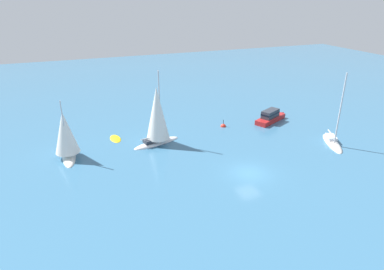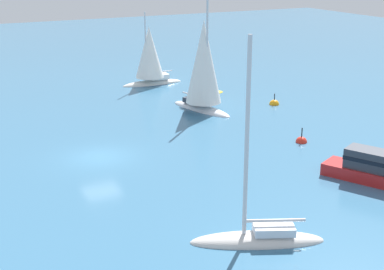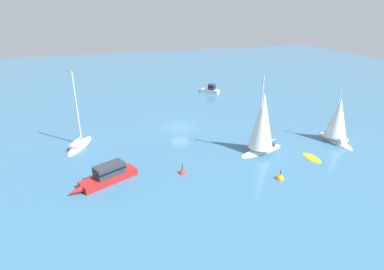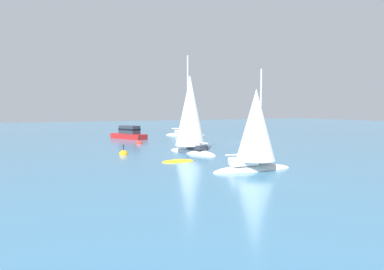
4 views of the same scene
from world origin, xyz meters
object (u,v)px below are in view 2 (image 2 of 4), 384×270
Objects in this scene: ketch at (150,58)px; mooring_buoy at (301,142)px; skiff at (210,93)px; channel_buoy at (274,105)px; ketch_1 at (258,237)px; powerboat at (377,170)px; sailboat at (203,68)px.

mooring_buoy is (2.32, -22.39, -2.74)m from ketch.
channel_buoy reaches higher than skiff.
channel_buoy is (6.70, -12.70, -2.75)m from ketch.
ketch reaches higher than mooring_buoy.
mooring_buoy is (10.95, 10.97, -0.23)m from ketch_1.
ketch_1 is at bearing -134.97° from mooring_buoy.
mooring_buoy reaches higher than skiff.
powerboat is 0.72× the size of ketch_1.
ketch is at bearing 116.34° from skiff.
channel_buoy is (6.63, -1.23, -3.68)m from sailboat.
ketch is 0.77× the size of ketch_1.
skiff is 16.14m from mooring_buoy.
skiff is 2.00× the size of mooring_buoy.
ketch is 34.54m from ketch_1.
channel_buoy is at bearing 138.08° from powerboat.
mooring_buoy is (-1.23, -16.09, 0.01)m from skiff.
ketch is 7.73m from skiff.
ketch is at bearing 157.05° from powerboat.
mooring_buoy is at bearing -114.34° from channel_buoy.
powerboat is 8.09m from mooring_buoy.
ketch_1 reaches higher than skiff.
ketch is 11.51m from sailboat.
powerboat reaches higher than skiff.
mooring_buoy is at bearing 97.53° from ketch.
powerboat is at bearing -139.61° from ketch_1.
ketch is at bearing -80.01° from ketch_1.
sailboat reaches higher than skiff.
mooring_buoy is at bearing -110.47° from ketch_1.
sailboat is 11.73m from mooring_buoy.
powerboat is at bearing -10.63° from sailboat.
powerboat is 19.23m from sailboat.
sailboat is at bearing 91.96° from ketch.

